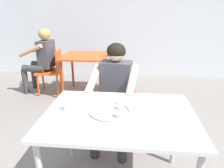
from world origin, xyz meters
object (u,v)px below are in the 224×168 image
thali_tray (110,111)px  table_background_red (85,61)px  table_foreground (119,122)px  diner_foreground (114,87)px  drinking_cup (69,104)px  patron_background (42,55)px  chair_red_left (53,68)px  chair_red_right (120,67)px  chair_foreground (117,97)px

thali_tray → table_background_red: (-0.68, 2.09, -0.12)m
table_foreground → table_background_red: (-0.75, 2.10, -0.04)m
thali_tray → diner_foreground: 0.65m
drinking_cup → table_background_red: bearing=99.3°
drinking_cup → patron_background: (-1.13, 2.09, -0.08)m
drinking_cup → diner_foreground: 0.72m
table_background_red → chair_red_left: size_ratio=0.99×
patron_background → drinking_cup: bearing=-61.6°
chair_red_left → thali_tray: bearing=-58.4°
chair_red_right → diner_foreground: bearing=-88.9°
chair_foreground → patron_background: bearing=140.0°
thali_tray → chair_red_left: bearing=121.6°
patron_background → diner_foreground: bearing=-45.1°
thali_tray → drinking_cup: (-0.34, 0.01, 0.04)m
chair_foreground → chair_red_left: 1.76m
table_foreground → table_background_red: size_ratio=1.49×
drinking_cup → diner_foreground: (0.31, 0.64, -0.09)m
chair_red_left → chair_red_right: (1.23, 0.03, 0.05)m
thali_tray → patron_background: 2.56m
patron_background → table_background_red: bearing=-0.7°
chair_red_left → chair_red_right: bearing=1.5°
thali_tray → chair_red_right: chair_red_right is taller
table_foreground → chair_red_right: 2.14m
thali_tray → chair_foreground: chair_foreground is taller
table_background_red → chair_red_left: (-0.61, -0.00, -0.16)m
diner_foreground → patron_background: bearing=134.9°
thali_tray → drinking_cup: 0.34m
diner_foreground → chair_foreground: bearing=85.0°
chair_foreground → diner_foreground: size_ratio=0.73×
chair_red_left → chair_red_right: chair_red_right is taller
drinking_cup → table_background_red: size_ratio=0.12×
table_background_red → chair_foreground: bearing=-61.2°
drinking_cup → chair_red_right: size_ratio=0.11×
drinking_cup → diner_foreground: size_ratio=0.08×
drinking_cup → chair_foreground: size_ratio=0.11×
chair_red_left → chair_red_right: size_ratio=0.90×
table_foreground → table_background_red: table_foreground is taller
chair_red_right → patron_background: size_ratio=0.76×
table_foreground → patron_background: patron_background is taller
table_foreground → chair_foreground: (-0.08, 0.88, -0.17)m
table_foreground → chair_red_left: bearing=122.9°
thali_tray → diner_foreground: size_ratio=0.28×
patron_background → chair_red_left: bearing=-3.6°
chair_red_right → thali_tray: bearing=-88.5°
thali_tray → drinking_cup: drinking_cup is taller
thali_tray → diner_foreground: diner_foreground is taller
chair_foreground → patron_background: (-1.46, 1.23, 0.21)m
table_background_red → diner_foreground: bearing=-65.7°
drinking_cup → chair_red_left: 2.31m
drinking_cup → chair_red_right: 2.15m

